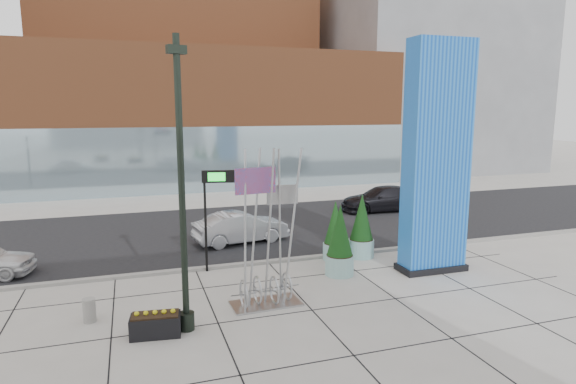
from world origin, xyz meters
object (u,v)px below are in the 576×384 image
object	(u,v)px
lamp_post	(183,216)
public_art_sculpture	(266,265)
overhead_street_sign	(222,184)
concrete_bollard	(89,310)
car_silver_mid	(241,228)
blue_pylon	(436,162)

from	to	relation	value
lamp_post	public_art_sculpture	bearing A→B (deg)	21.06
public_art_sculpture	overhead_street_sign	bearing A→B (deg)	97.44
concrete_bollard	overhead_street_sign	size ratio (longest dim) A/B	0.18
lamp_post	overhead_street_sign	world-z (taller)	lamp_post
lamp_post	car_silver_mid	world-z (taller)	lamp_post
lamp_post	overhead_street_sign	size ratio (longest dim) A/B	2.07
blue_pylon	concrete_bollard	world-z (taller)	blue_pylon
car_silver_mid	concrete_bollard	bearing A→B (deg)	129.18
lamp_post	concrete_bollard	size ratio (longest dim) A/B	11.36
lamp_post	public_art_sculpture	size ratio (longest dim) A/B	1.61
lamp_post	car_silver_mid	bearing A→B (deg)	67.45
blue_pylon	public_art_sculpture	xyz separation A→B (m)	(-7.12, -1.25, -2.94)
blue_pylon	public_art_sculpture	bearing A→B (deg)	-169.66
overhead_street_sign	car_silver_mid	bearing A→B (deg)	78.42
lamp_post	overhead_street_sign	bearing A→B (deg)	67.64
public_art_sculpture	blue_pylon	bearing A→B (deg)	7.82
concrete_bollard	car_silver_mid	bearing A→B (deg)	48.62
blue_pylon	car_silver_mid	xyz separation A→B (m)	(-6.27, 6.22, -3.55)
overhead_street_sign	car_silver_mid	size ratio (longest dim) A/B	0.89
public_art_sculpture	car_silver_mid	size ratio (longest dim) A/B	1.15
lamp_post	car_silver_mid	xyz separation A→B (m)	(3.53, 8.51, -2.64)
blue_pylon	public_art_sculpture	distance (m)	7.81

